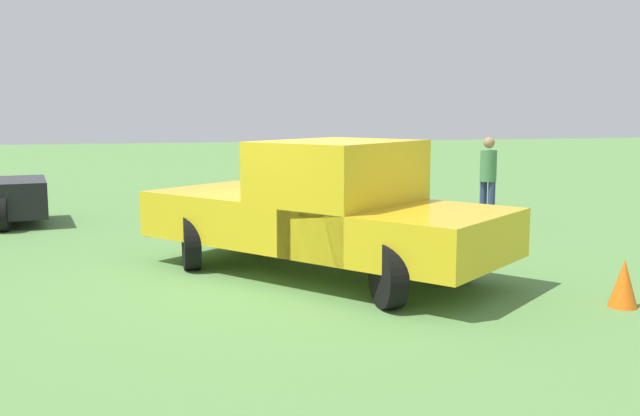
% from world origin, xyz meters
% --- Properties ---
extents(ground_plane, '(80.00, 80.00, 0.00)m').
position_xyz_m(ground_plane, '(0.00, 0.00, 0.00)').
color(ground_plane, '#5B8C47').
extents(pickup_truck, '(5.16, 4.65, 1.80)m').
position_xyz_m(pickup_truck, '(0.04, 0.41, 0.93)').
color(pickup_truck, black).
rests_on(pickup_truck, ground_plane).
extents(person_bystander, '(0.42, 0.42, 1.68)m').
position_xyz_m(person_bystander, '(-3.52, 4.63, 0.94)').
color(person_bystander, navy).
rests_on(person_bystander, ground_plane).
extents(traffic_cone, '(0.32, 0.32, 0.55)m').
position_xyz_m(traffic_cone, '(2.35, 3.21, 0.28)').
color(traffic_cone, orange).
rests_on(traffic_cone, ground_plane).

